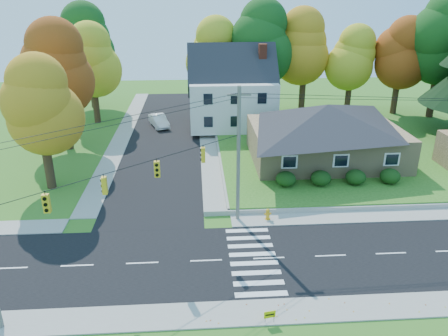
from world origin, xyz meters
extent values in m
plane|color=#3D7923|center=(0.00, 0.00, 0.00)|extent=(120.00, 120.00, 0.00)
cube|color=black|center=(0.00, 0.00, 0.01)|extent=(90.00, 8.00, 0.02)
cube|color=black|center=(-8.00, 26.00, 0.01)|extent=(8.00, 44.00, 0.02)
cube|color=#9C9A90|center=(0.00, 5.00, 0.04)|extent=(90.00, 2.00, 0.08)
cube|color=#9C9A90|center=(0.00, -5.00, 0.04)|extent=(90.00, 2.00, 0.08)
cube|color=#3D7923|center=(13.00, 21.00, 0.25)|extent=(30.00, 30.00, 0.50)
cube|color=tan|center=(8.00, 16.00, 2.10)|extent=(14.00, 10.00, 3.20)
pyramid|color=#26262B|center=(8.00, 16.00, 4.80)|extent=(14.60, 10.60, 2.20)
cube|color=silver|center=(0.00, 28.00, 3.30)|extent=(10.00, 8.00, 5.60)
pyramid|color=#26262B|center=(0.00, 28.00, 7.30)|extent=(10.40, 8.40, 2.40)
cube|color=brown|center=(3.50, 28.00, 5.30)|extent=(0.90, 0.90, 9.60)
ellipsoid|color=#163A10|center=(3.00, 9.80, 1.14)|extent=(1.70, 1.70, 1.27)
ellipsoid|color=#163A10|center=(6.00, 9.80, 1.14)|extent=(1.70, 1.70, 1.27)
ellipsoid|color=#163A10|center=(9.00, 9.80, 1.14)|extent=(1.70, 1.70, 1.27)
ellipsoid|color=#163A10|center=(12.00, 9.80, 1.14)|extent=(1.70, 1.70, 1.27)
cylinder|color=#666059|center=(-1.50, 5.20, 5.00)|extent=(0.26, 0.26, 10.00)
cube|color=#666059|center=(-1.50, 5.20, 9.40)|extent=(1.60, 0.12, 0.12)
cube|color=gold|center=(-12.00, -3.20, 5.95)|extent=(0.34, 0.26, 1.00)
cube|color=gold|center=(-9.50, -1.20, 5.95)|extent=(0.26, 0.34, 1.00)
cube|color=gold|center=(-6.80, 0.95, 5.95)|extent=(0.34, 0.26, 1.00)
cube|color=gold|center=(-4.00, 3.20, 5.95)|extent=(0.26, 0.34, 1.00)
cylinder|color=black|center=(-8.00, 0.00, 6.60)|extent=(13.02, 10.43, 0.04)
cylinder|color=#3F2A19|center=(-2.00, 34.00, 3.20)|extent=(0.80, 0.80, 5.40)
sphere|color=gold|center=(-2.00, 34.00, 7.10)|extent=(6.72, 6.72, 6.72)
sphere|color=gold|center=(-2.00, 34.00, 8.78)|extent=(5.91, 5.91, 5.91)
sphere|color=gold|center=(-2.00, 34.00, 10.46)|extent=(5.11, 5.11, 5.11)
cylinder|color=#3F2A19|center=(4.00, 33.00, 3.65)|extent=(0.86, 0.86, 6.30)
sphere|color=#184D17|center=(4.00, 33.00, 8.20)|extent=(7.84, 7.84, 7.84)
sphere|color=#184D17|center=(4.00, 33.00, 10.16)|extent=(6.90, 6.90, 6.90)
sphere|color=#184D17|center=(4.00, 33.00, 12.12)|extent=(5.96, 5.96, 5.96)
cylinder|color=#3F2A19|center=(10.00, 34.00, 3.43)|extent=(0.83, 0.83, 5.85)
sphere|color=#C4841B|center=(10.00, 34.00, 7.65)|extent=(7.28, 7.28, 7.28)
sphere|color=#C4841B|center=(10.00, 34.00, 9.47)|extent=(6.41, 6.41, 6.41)
sphere|color=#C4841B|center=(10.00, 34.00, 11.29)|extent=(5.53, 5.53, 5.53)
cylinder|color=#3F2A19|center=(16.00, 33.00, 2.98)|extent=(0.77, 0.77, 4.95)
sphere|color=gold|center=(16.00, 33.00, 6.55)|extent=(6.16, 6.16, 6.16)
sphere|color=gold|center=(16.00, 33.00, 8.09)|extent=(5.42, 5.42, 5.42)
sphere|color=gold|center=(16.00, 33.00, 9.63)|extent=(4.68, 4.68, 4.68)
cylinder|color=#3F2A19|center=(22.00, 32.00, 3.20)|extent=(0.80, 0.80, 5.40)
sphere|color=#933F12|center=(22.00, 32.00, 7.10)|extent=(6.72, 6.72, 6.72)
sphere|color=#933F12|center=(22.00, 32.00, 8.78)|extent=(5.91, 5.91, 5.91)
sphere|color=#933F12|center=(22.00, 32.00, 10.46)|extent=(5.11, 5.11, 5.11)
cylinder|color=#3F2A19|center=(26.00, 30.00, 3.88)|extent=(0.89, 0.89, 6.75)
sphere|color=#184D17|center=(26.00, 30.00, 8.75)|extent=(8.40, 8.40, 8.40)
sphere|color=#184D17|center=(26.00, 30.00, 10.85)|extent=(7.39, 7.39, 7.39)
sphere|color=#184D17|center=(26.00, 30.00, 12.95)|extent=(6.38, 6.38, 6.38)
cylinder|color=#3F2A19|center=(-17.00, 12.00, 2.48)|extent=(0.77, 0.77, 4.95)
sphere|color=#C4841B|center=(-17.00, 12.00, 6.05)|extent=(6.16, 6.16, 6.16)
sphere|color=#C4841B|center=(-17.00, 12.00, 7.59)|extent=(5.42, 5.42, 5.42)
sphere|color=#C4841B|center=(-17.00, 12.00, 9.13)|extent=(4.68, 4.68, 4.68)
cylinder|color=#3F2A19|center=(-18.00, 22.00, 2.93)|extent=(0.83, 0.83, 5.85)
sphere|color=#933F12|center=(-18.00, 22.00, 7.15)|extent=(7.28, 7.28, 7.28)
sphere|color=#933F12|center=(-18.00, 22.00, 8.97)|extent=(6.41, 6.41, 6.41)
sphere|color=#933F12|center=(-18.00, 22.00, 10.79)|extent=(5.53, 5.53, 5.53)
cylinder|color=#3F2A19|center=(-17.00, 32.00, 2.70)|extent=(0.80, 0.80, 5.40)
sphere|color=gold|center=(-17.00, 32.00, 6.60)|extent=(6.72, 6.72, 6.72)
sphere|color=gold|center=(-17.00, 32.00, 8.28)|extent=(5.91, 5.91, 5.91)
sphere|color=gold|center=(-17.00, 32.00, 9.96)|extent=(5.11, 5.11, 5.11)
cylinder|color=#3F2A19|center=(-19.00, 40.00, 3.15)|extent=(0.86, 0.86, 6.30)
sphere|color=#184D17|center=(-19.00, 40.00, 7.70)|extent=(7.84, 7.84, 7.84)
sphere|color=#184D17|center=(-19.00, 40.00, 9.66)|extent=(6.90, 6.90, 6.90)
sphere|color=#184D17|center=(-19.00, 40.00, 11.62)|extent=(5.96, 5.96, 5.96)
imported|color=silver|center=(-8.97, 29.46, 0.77)|extent=(2.99, 4.83, 1.50)
cylinder|color=orange|center=(0.72, 4.96, 0.06)|extent=(0.41, 0.41, 0.11)
cylinder|color=orange|center=(0.72, 4.96, 0.40)|extent=(0.27, 0.27, 0.63)
sphere|color=orange|center=(0.72, 4.96, 0.78)|extent=(0.30, 0.30, 0.30)
cylinder|color=orange|center=(0.72, 4.96, 0.51)|extent=(0.53, 0.22, 0.14)
cylinder|color=black|center=(-1.15, -5.80, 0.26)|extent=(0.02, 0.02, 0.51)
cylinder|color=black|center=(-0.70, -5.80, 0.26)|extent=(0.02, 0.02, 0.51)
cube|color=#E5D304|center=(-0.93, -5.80, 0.56)|extent=(0.61, 0.13, 0.41)
camera|label=1|loc=(-4.45, -23.28, 15.87)|focal=35.00mm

